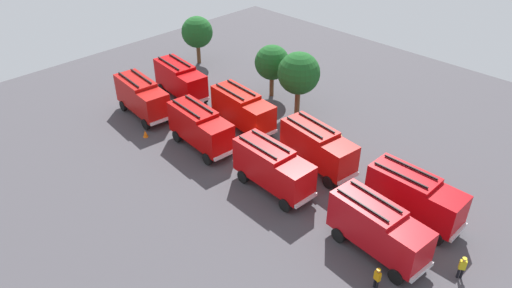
# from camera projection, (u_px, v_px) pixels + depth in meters

# --- Properties ---
(ground_plane) EXTENTS (64.31, 64.31, 0.00)m
(ground_plane) POSITION_uv_depth(u_px,v_px,m) (256.00, 157.00, 42.69)
(ground_plane) COLOR #423F44
(fire_truck_0) EXTENTS (7.41, 3.36, 3.88)m
(fire_truck_0) POSITION_uv_depth(u_px,v_px,m) (142.00, 96.00, 47.97)
(fire_truck_0) COLOR #A90F0C
(fire_truck_0) RESTS_ON ground
(fire_truck_1) EXTENTS (7.37, 3.23, 3.88)m
(fire_truck_1) POSITION_uv_depth(u_px,v_px,m) (200.00, 127.00, 42.96)
(fire_truck_1) COLOR #B40605
(fire_truck_1) RESTS_ON ground
(fire_truck_2) EXTENTS (7.31, 3.04, 3.88)m
(fire_truck_2) POSITION_uv_depth(u_px,v_px,m) (273.00, 167.00, 37.73)
(fire_truck_2) COLOR #BB090B
(fire_truck_2) RESTS_ON ground
(fire_truck_3) EXTENTS (7.40, 3.32, 3.88)m
(fire_truck_3) POSITION_uv_depth(u_px,v_px,m) (378.00, 227.00, 31.87)
(fire_truck_3) COLOR #B50D14
(fire_truck_3) RESTS_ON ground
(fire_truck_4) EXTENTS (7.43, 3.40, 3.88)m
(fire_truck_4) POSITION_uv_depth(u_px,v_px,m) (180.00, 79.00, 51.40)
(fire_truck_4) COLOR #B40305
(fire_truck_4) RESTS_ON ground
(fire_truck_5) EXTENTS (7.39, 3.28, 3.88)m
(fire_truck_5) POSITION_uv_depth(u_px,v_px,m) (243.00, 109.00, 45.78)
(fire_truck_5) COLOR #B80D04
(fire_truck_5) RESTS_ON ground
(fire_truck_6) EXTENTS (7.45, 3.48, 3.88)m
(fire_truck_6) POSITION_uv_depth(u_px,v_px,m) (318.00, 147.00, 40.20)
(fire_truck_6) COLOR #AA0E0B
(fire_truck_6) RESTS_ON ground
(fire_truck_7) EXTENTS (7.22, 2.81, 3.88)m
(fire_truck_7) POSITION_uv_depth(u_px,v_px,m) (414.00, 195.00, 34.73)
(fire_truck_7) COLOR #B3080D
(fire_truck_7) RESTS_ON ground
(firefighter_0) EXTENTS (0.48, 0.45, 1.81)m
(firefighter_0) POSITION_uv_depth(u_px,v_px,m) (203.00, 109.00, 48.10)
(firefighter_0) COLOR black
(firefighter_0) RESTS_ON ground
(firefighter_1) EXTENTS (0.46, 0.32, 1.70)m
(firefighter_1) POSITION_uv_depth(u_px,v_px,m) (339.00, 142.00, 43.00)
(firefighter_1) COLOR black
(firefighter_1) RESTS_ON ground
(firefighter_2) EXTENTS (0.48, 0.43, 1.76)m
(firefighter_2) POSITION_uv_depth(u_px,v_px,m) (462.00, 267.00, 30.48)
(firefighter_2) COLOR black
(firefighter_2) RESTS_ON ground
(firefighter_3) EXTENTS (0.47, 0.33, 1.69)m
(firefighter_3) POSITION_uv_depth(u_px,v_px,m) (377.00, 278.00, 29.79)
(firefighter_3) COLOR black
(firefighter_3) RESTS_ON ground
(tree_0) EXTENTS (3.84, 3.84, 5.95)m
(tree_0) POSITION_uv_depth(u_px,v_px,m) (197.00, 32.00, 58.39)
(tree_0) COLOR brown
(tree_0) RESTS_ON ground
(tree_1) EXTENTS (3.74, 3.74, 5.80)m
(tree_1) POSITION_uv_depth(u_px,v_px,m) (272.00, 63.00, 50.79)
(tree_1) COLOR brown
(tree_1) RESTS_ON ground
(tree_2) EXTENTS (4.26, 4.26, 6.61)m
(tree_2) POSITION_uv_depth(u_px,v_px,m) (299.00, 73.00, 47.16)
(tree_2) COLOR brown
(tree_2) RESTS_ON ground
(traffic_cone_0) EXTENTS (0.47, 0.47, 0.67)m
(traffic_cone_0) POSITION_uv_depth(u_px,v_px,m) (446.00, 203.00, 36.77)
(traffic_cone_0) COLOR #F2600C
(traffic_cone_0) RESTS_ON ground
(traffic_cone_1) EXTENTS (0.49, 0.49, 0.69)m
(traffic_cone_1) POSITION_uv_depth(u_px,v_px,m) (145.00, 134.00, 45.38)
(traffic_cone_1) COLOR #F2600C
(traffic_cone_1) RESTS_ON ground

